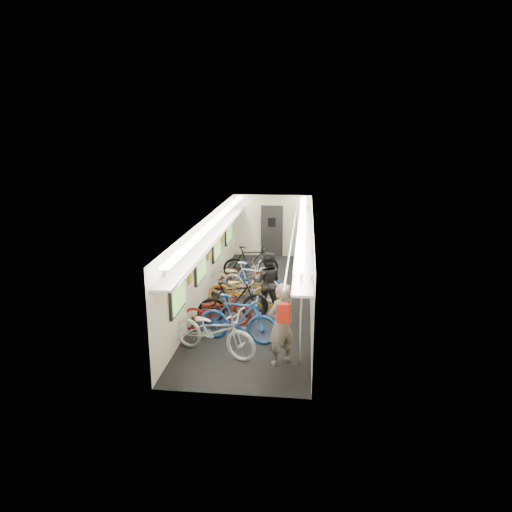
% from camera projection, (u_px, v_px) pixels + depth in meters
% --- Properties ---
extents(train_car_shell, '(10.00, 10.00, 10.00)m').
position_uv_depth(train_car_shell, '(249.00, 239.00, 13.55)').
color(train_car_shell, black).
rests_on(train_car_shell, ground).
extents(bicycle_0, '(2.18, 1.43, 1.08)m').
position_uv_depth(bicycle_0, '(214.00, 331.00, 9.89)').
color(bicycle_0, silver).
rests_on(bicycle_0, ground).
extents(bicycle_1, '(1.98, 0.86, 1.15)m').
position_uv_depth(bicycle_1, '(238.00, 319.00, 10.44)').
color(bicycle_1, '#1D50AE').
rests_on(bicycle_1, ground).
extents(bicycle_2, '(1.85, 1.15, 0.92)m').
position_uv_depth(bicycle_2, '(216.00, 311.00, 11.23)').
color(bicycle_2, maroon).
rests_on(bicycle_2, ground).
extents(bicycle_3, '(1.93, 1.19, 1.12)m').
position_uv_depth(bicycle_3, '(234.00, 302.00, 11.53)').
color(bicycle_3, black).
rests_on(bicycle_3, ground).
extents(bicycle_4, '(1.96, 0.74, 1.02)m').
position_uv_depth(bicycle_4, '(243.00, 290.00, 12.57)').
color(bicycle_4, '#C47E12').
rests_on(bicycle_4, ground).
extents(bicycle_5, '(1.92, 1.05, 1.11)m').
position_uv_depth(bicycle_5, '(251.00, 281.00, 13.13)').
color(bicycle_5, silver).
rests_on(bicycle_5, ground).
extents(bicycle_6, '(2.17, 1.18, 1.08)m').
position_uv_depth(bicycle_6, '(239.00, 279.00, 13.42)').
color(bicycle_6, '#AAAAAE').
rests_on(bicycle_6, ground).
extents(bicycle_7, '(1.91, 0.96, 1.11)m').
position_uv_depth(bicycle_7, '(253.00, 281.00, 13.21)').
color(bicycle_7, navy).
rests_on(bicycle_7, ground).
extents(bicycle_8, '(1.83, 0.82, 0.93)m').
position_uv_depth(bicycle_8, '(238.00, 275.00, 14.01)').
color(bicycle_8, maroon).
rests_on(bicycle_8, ground).
extents(bicycle_9, '(1.91, 0.85, 1.11)m').
position_uv_depth(bicycle_9, '(251.00, 262.00, 15.07)').
color(bicycle_9, black).
rests_on(bicycle_9, ground).
extents(passenger_near, '(0.77, 0.73, 1.77)m').
position_uv_depth(passenger_near, '(281.00, 324.00, 9.39)').
color(passenger_near, gray).
rests_on(passenger_near, ground).
extents(passenger_mid, '(0.81, 0.64, 1.66)m').
position_uv_depth(passenger_mid, '(267.00, 282.00, 12.21)').
color(passenger_mid, black).
rests_on(passenger_mid, ground).
extents(backpack, '(0.26, 0.14, 0.38)m').
position_uv_depth(backpack, '(283.00, 313.00, 8.94)').
color(backpack, red).
rests_on(backpack, passenger_near).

